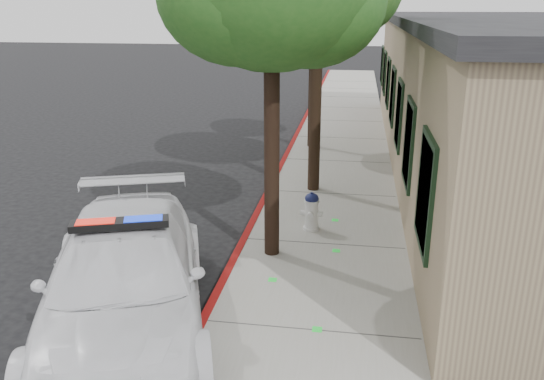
{
  "coord_description": "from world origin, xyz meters",
  "views": [
    {
      "loc": [
        2.13,
        -6.74,
        4.52
      ],
      "look_at": [
        0.65,
        2.78,
        1.26
      ],
      "focal_mm": 36.23,
      "sensor_mm": 36.0,
      "label": 1
    }
  ],
  "objects_px": {
    "clapboard_building": "(528,98)",
    "fire_hydrant": "(312,211)",
    "police_car": "(125,279)",
    "street_tree_far": "(314,32)"
  },
  "relations": [
    {
      "from": "police_car",
      "to": "fire_hydrant",
      "type": "xyz_separation_m",
      "value": [
        2.35,
        3.79,
        -0.25
      ]
    },
    {
      "from": "clapboard_building",
      "to": "street_tree_far",
      "type": "relative_size",
      "value": 4.37
    },
    {
      "from": "clapboard_building",
      "to": "fire_hydrant",
      "type": "relative_size",
      "value": 26.16
    },
    {
      "from": "clapboard_building",
      "to": "fire_hydrant",
      "type": "xyz_separation_m",
      "value": [
        -5.37,
        -5.34,
        -1.58
      ]
    },
    {
      "from": "clapboard_building",
      "to": "police_car",
      "type": "distance_m",
      "value": 12.02
    },
    {
      "from": "clapboard_building",
      "to": "street_tree_far",
      "type": "bearing_deg",
      "value": 164.23
    },
    {
      "from": "police_car",
      "to": "street_tree_far",
      "type": "xyz_separation_m",
      "value": [
        1.76,
        10.81,
        2.94
      ]
    },
    {
      "from": "police_car",
      "to": "street_tree_far",
      "type": "height_order",
      "value": "street_tree_far"
    },
    {
      "from": "police_car",
      "to": "fire_hydrant",
      "type": "relative_size",
      "value": 7.42
    },
    {
      "from": "street_tree_far",
      "to": "clapboard_building",
      "type": "bearing_deg",
      "value": -15.77
    }
  ]
}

